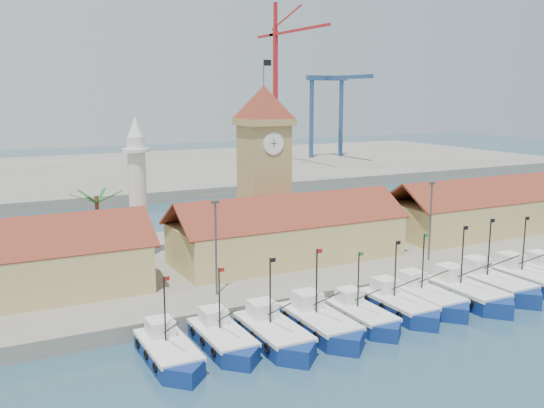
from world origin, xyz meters
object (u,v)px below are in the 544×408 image
boat_0 (170,354)px  clock_tower (264,163)px  boat_5 (400,307)px  minaret (138,188)px

boat_0 → clock_tower: size_ratio=0.41×
boat_0 → boat_5: size_ratio=0.97×
boat_5 → clock_tower: 25.76m
clock_tower → minaret: clock_tower is taller
boat_0 → minaret: bearing=79.6°
boat_5 → minaret: (-17.62, 25.04, 8.98)m
boat_0 → clock_tower: 32.37m
boat_0 → boat_5: (22.24, 0.13, 0.02)m
boat_5 → minaret: size_ratio=0.59×
boat_5 → clock_tower: bearing=96.5°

